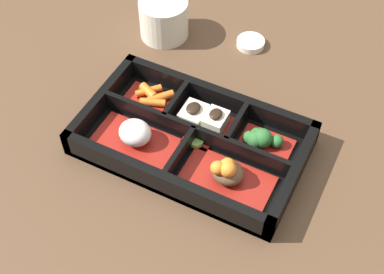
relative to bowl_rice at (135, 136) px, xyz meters
The scene contains 11 objects.
ground_plane 0.09m from the bowl_rice, 153.43° to the right, with size 3.00×3.00×0.00m, color #4C3523.
bento_base 0.09m from the bowl_rice, 153.43° to the right, with size 0.34×0.20×0.01m.
bento_rim 0.09m from the bowl_rice, 152.04° to the right, with size 0.34×0.20×0.04m.
bowl_stew 0.15m from the bowl_rice, behind, with size 0.13×0.07×0.05m.
bowl_rice is the anchor object (origin of this frame).
bowl_greens 0.19m from the bowl_rice, 154.90° to the right, with size 0.08×0.06×0.04m.
bowl_tofu 0.11m from the bowl_rice, 132.32° to the right, with size 0.08×0.06×0.04m.
bowl_carrots 0.09m from the bowl_rice, 75.02° to the right, with size 0.08×0.06×0.02m.
bowl_pickles 0.09m from the bowl_rice, 150.83° to the right, with size 0.04×0.03×0.01m.
tea_cup 0.27m from the bowl_rice, 70.49° to the right, with size 0.09×0.09×0.07m.
sauce_dish 0.30m from the bowl_rice, 102.37° to the right, with size 0.05×0.05×0.01m.
Camera 1 is at (-0.23, 0.45, 0.65)m, focal length 50.00 mm.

